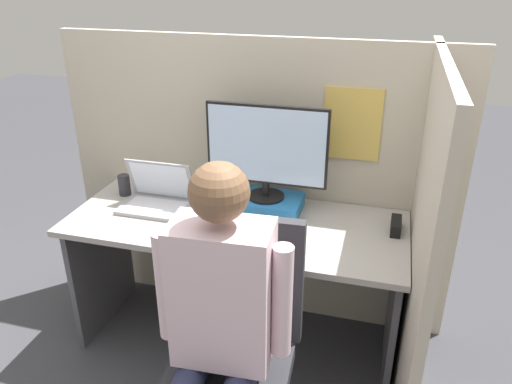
{
  "coord_description": "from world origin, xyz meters",
  "views": [
    {
      "loc": [
        0.67,
        -1.71,
        1.9
      ],
      "look_at": [
        0.15,
        0.17,
        1.0
      ],
      "focal_mm": 35.0,
      "sensor_mm": 36.0,
      "label": 1
    }
  ],
  "objects_px": {
    "stapler": "(396,226)",
    "paper_box": "(266,203)",
    "pen_cup": "(124,185)",
    "monitor": "(267,149)",
    "carrot_toy": "(241,237)",
    "office_chair": "(235,348)",
    "laptop": "(158,199)",
    "person": "(217,324)"
  },
  "relations": [
    {
      "from": "monitor",
      "to": "stapler",
      "type": "xyz_separation_m",
      "value": [
        0.64,
        -0.06,
        -0.3
      ]
    },
    {
      "from": "pen_cup",
      "to": "carrot_toy",
      "type": "bearing_deg",
      "value": -21.81
    },
    {
      "from": "pen_cup",
      "to": "stapler",
      "type": "bearing_deg",
      "value": -1.02
    },
    {
      "from": "stapler",
      "to": "person",
      "type": "relative_size",
      "value": 0.11
    },
    {
      "from": "laptop",
      "to": "office_chair",
      "type": "distance_m",
      "value": 0.95
    },
    {
      "from": "pen_cup",
      "to": "laptop",
      "type": "bearing_deg",
      "value": -21.11
    },
    {
      "from": "person",
      "to": "pen_cup",
      "type": "distance_m",
      "value": 1.25
    },
    {
      "from": "carrot_toy",
      "to": "office_chair",
      "type": "height_order",
      "value": "office_chair"
    },
    {
      "from": "stapler",
      "to": "office_chair",
      "type": "xyz_separation_m",
      "value": [
        -0.56,
        -0.73,
        -0.23
      ]
    },
    {
      "from": "stapler",
      "to": "carrot_toy",
      "type": "bearing_deg",
      "value": -157.71
    },
    {
      "from": "paper_box",
      "to": "monitor",
      "type": "bearing_deg",
      "value": 90.0
    },
    {
      "from": "paper_box",
      "to": "person",
      "type": "relative_size",
      "value": 0.27
    },
    {
      "from": "paper_box",
      "to": "laptop",
      "type": "xyz_separation_m",
      "value": [
        -0.54,
        -0.12,
        0.01
      ]
    },
    {
      "from": "carrot_toy",
      "to": "pen_cup",
      "type": "distance_m",
      "value": 0.81
    },
    {
      "from": "pen_cup",
      "to": "monitor",
      "type": "bearing_deg",
      "value": 2.5
    },
    {
      "from": "stapler",
      "to": "person",
      "type": "distance_m",
      "value": 1.06
    },
    {
      "from": "paper_box",
      "to": "monitor",
      "type": "relative_size",
      "value": 0.6
    },
    {
      "from": "office_chair",
      "to": "person",
      "type": "relative_size",
      "value": 0.77
    },
    {
      "from": "paper_box",
      "to": "person",
      "type": "height_order",
      "value": "person"
    },
    {
      "from": "paper_box",
      "to": "carrot_toy",
      "type": "bearing_deg",
      "value": -94.91
    },
    {
      "from": "laptop",
      "to": "office_chair",
      "type": "relative_size",
      "value": 0.34
    },
    {
      "from": "monitor",
      "to": "person",
      "type": "distance_m",
      "value": 1.0
    },
    {
      "from": "stapler",
      "to": "laptop",
      "type": "bearing_deg",
      "value": -176.77
    },
    {
      "from": "office_chair",
      "to": "pen_cup",
      "type": "bearing_deg",
      "value": 138.65
    },
    {
      "from": "carrot_toy",
      "to": "stapler",
      "type": "bearing_deg",
      "value": 22.29
    },
    {
      "from": "carrot_toy",
      "to": "pen_cup",
      "type": "xyz_separation_m",
      "value": [
        -0.75,
        0.3,
        0.04
      ]
    },
    {
      "from": "monitor",
      "to": "pen_cup",
      "type": "xyz_separation_m",
      "value": [
        -0.78,
        -0.03,
        -0.27
      ]
    },
    {
      "from": "monitor",
      "to": "carrot_toy",
      "type": "xyz_separation_m",
      "value": [
        -0.03,
        -0.33,
        -0.31
      ]
    },
    {
      "from": "laptop",
      "to": "pen_cup",
      "type": "relative_size",
      "value": 3.12
    },
    {
      "from": "monitor",
      "to": "person",
      "type": "bearing_deg",
      "value": -85.59
    },
    {
      "from": "monitor",
      "to": "laptop",
      "type": "height_order",
      "value": "monitor"
    },
    {
      "from": "monitor",
      "to": "pen_cup",
      "type": "relative_size",
      "value": 5.31
    },
    {
      "from": "paper_box",
      "to": "carrot_toy",
      "type": "distance_m",
      "value": 0.33
    },
    {
      "from": "laptop",
      "to": "person",
      "type": "distance_m",
      "value": 1.03
    },
    {
      "from": "laptop",
      "to": "monitor",
      "type": "bearing_deg",
      "value": 13.15
    },
    {
      "from": "stapler",
      "to": "pen_cup",
      "type": "xyz_separation_m",
      "value": [
        -1.42,
        0.03,
        0.03
      ]
    },
    {
      "from": "laptop",
      "to": "paper_box",
      "type": "bearing_deg",
      "value": 12.86
    },
    {
      "from": "monitor",
      "to": "stapler",
      "type": "height_order",
      "value": "monitor"
    },
    {
      "from": "stapler",
      "to": "paper_box",
      "type": "bearing_deg",
      "value": 174.97
    },
    {
      "from": "carrot_toy",
      "to": "person",
      "type": "height_order",
      "value": "person"
    },
    {
      "from": "stapler",
      "to": "office_chair",
      "type": "relative_size",
      "value": 0.14
    },
    {
      "from": "pen_cup",
      "to": "office_chair",
      "type": "bearing_deg",
      "value": -41.35
    }
  ]
}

